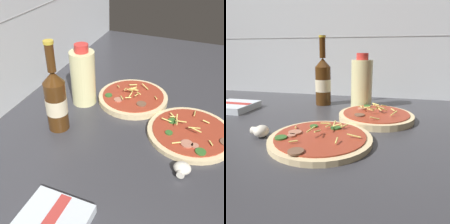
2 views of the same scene
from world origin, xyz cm
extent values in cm
cube|color=#38383D|center=(0.00, 0.00, 1.25)|extent=(160.00, 90.00, 2.50)
cube|color=silver|center=(0.00, 45.50, 30.00)|extent=(160.00, 1.00, 60.00)
cube|color=gray|center=(0.00, 44.95, 30.00)|extent=(156.80, 0.16, 0.30)
cylinder|color=beige|center=(2.58, -12.16, 3.18)|extent=(25.10, 25.10, 1.36)
cylinder|color=#9E3823|center=(2.58, -12.16, 4.01)|extent=(22.09, 22.09, 0.30)
cylinder|color=#336628|center=(-5.92, -15.97, 4.36)|extent=(2.86, 2.86, 0.40)
cylinder|color=#B7755B|center=(-4.08, -12.08, 4.36)|extent=(3.34, 3.34, 0.40)
cylinder|color=brown|center=(0.58, -21.96, 4.36)|extent=(3.35, 3.35, 0.40)
cylinder|color=#B7755B|center=(-4.05, -14.24, 4.36)|extent=(2.03, 2.03, 0.40)
cylinder|color=#336628|center=(-1.13, -6.54, 4.36)|extent=(2.13, 2.13, 0.40)
cylinder|color=#336628|center=(4.90, -6.37, 4.36)|extent=(2.77, 2.77, 0.40)
cylinder|color=#EADB6B|center=(7.49, -15.80, 4.88)|extent=(0.39, 2.11, 0.92)
cylinder|color=#EADB6B|center=(4.06, -4.64, 4.80)|extent=(0.51, 3.08, 1.05)
cylinder|color=#EADB6B|center=(6.39, -6.17, 4.88)|extent=(0.92, 2.01, 0.44)
cylinder|color=#EADB6B|center=(2.60, -7.94, 5.89)|extent=(2.54, 0.77, 0.37)
cylinder|color=#EADB6B|center=(0.71, -13.56, 6.09)|extent=(1.15, 3.25, 0.65)
cylinder|color=#EADB6B|center=(-5.09, -9.39, 4.69)|extent=(1.18, 2.39, 0.78)
cylinder|color=#EADB6B|center=(10.70, -12.03, 4.83)|extent=(3.33, 0.47, 0.91)
cylinder|color=#EADB6B|center=(-1.76, -18.13, 4.71)|extent=(1.86, 1.33, 0.37)
cylinder|color=#EADB6B|center=(5.66, -7.37, 5.54)|extent=(2.11, 0.63, 1.04)
cylinder|color=#EADB6B|center=(3.72, -8.89, 5.67)|extent=(0.76, 3.40, 0.97)
cylinder|color=#EADB6B|center=(2.18, -13.01, 5.58)|extent=(0.72, 3.37, 1.13)
cylinder|color=#EADB6B|center=(7.09, -5.86, 4.87)|extent=(1.70, 1.84, 0.74)
cylinder|color=beige|center=(14.27, 9.28, 3.47)|extent=(23.75, 23.75, 1.95)
cylinder|color=#9E3823|center=(14.27, 9.28, 4.60)|extent=(20.90, 20.90, 0.30)
cylinder|color=#336628|center=(10.64, 16.90, 4.95)|extent=(2.43, 2.43, 0.40)
cylinder|color=brown|center=(9.58, 4.89, 4.95)|extent=(3.18, 3.18, 0.40)
cylinder|color=#B7755B|center=(9.18, 12.87, 4.95)|extent=(2.78, 2.78, 0.40)
cylinder|color=#EADB6B|center=(9.52, 9.47, 6.34)|extent=(1.14, 1.94, 0.39)
cylinder|color=#EADB6B|center=(14.51, 10.29, 6.03)|extent=(1.08, 1.88, 0.53)
cylinder|color=#EADB6B|center=(16.42, 15.53, 5.73)|extent=(1.89, 1.58, 0.86)
cylinder|color=#EADB6B|center=(14.07, 9.19, 7.61)|extent=(2.42, 1.87, 0.48)
cylinder|color=#EADB6B|center=(14.44, 1.39, 5.34)|extent=(2.71, 1.54, 1.15)
cylinder|color=#EADB6B|center=(19.54, 11.01, 5.61)|extent=(1.44, 2.66, 0.41)
cylinder|color=#EADB6B|center=(9.49, 11.70, 5.91)|extent=(2.70, 1.93, 1.03)
cylinder|color=#EADB6B|center=(13.36, 10.21, 7.12)|extent=(0.48, 2.24, 0.50)
cylinder|color=#EADB6B|center=(15.16, 12.50, 5.89)|extent=(3.18, 0.85, 1.34)
cylinder|color=#EADB6B|center=(13.10, 7.01, 6.58)|extent=(1.58, 1.84, 0.60)
cylinder|color=#EADB6B|center=(13.40, 9.21, 7.60)|extent=(0.81, 2.63, 0.47)
cylinder|color=#EADB6B|center=(19.75, 6.64, 5.69)|extent=(2.16, 2.99, 1.13)
cylinder|color=#EADB6B|center=(11.39, 9.37, 6.40)|extent=(2.12, 0.65, 0.79)
cylinder|color=#EADB6B|center=(12.64, 7.55, 6.10)|extent=(2.41, 0.83, 0.72)
cylinder|color=#EADB6B|center=(15.17, 8.88, 6.22)|extent=(2.04, 1.88, 1.02)
cylinder|color=#EADB6B|center=(16.49, 10.33, 5.79)|extent=(2.57, 2.03, 1.25)
cylinder|color=#47280F|center=(-8.38, 25.25, 10.12)|extent=(6.23, 6.23, 15.24)
cone|color=#47280F|center=(-8.38, 25.25, 19.46)|extent=(6.23, 6.23, 3.45)
cylinder|color=#47280F|center=(-8.38, 25.25, 25.02)|extent=(2.37, 2.37, 7.66)
cylinder|color=gold|center=(-8.38, 25.25, 29.25)|extent=(2.72, 2.72, 0.80)
cylinder|color=beige|center=(-8.38, 25.25, 10.43)|extent=(6.29, 6.29, 4.88)
cylinder|color=beige|center=(7.41, 24.54, 11.59)|extent=(8.11, 8.11, 18.18)
cylinder|color=red|center=(7.41, 24.54, 21.91)|extent=(4.46, 4.46, 2.48)
cylinder|color=white|center=(-14.96, -12.54, 4.02)|extent=(1.96, 1.96, 1.96)
ellipsoid|color=silver|center=(-13.22, -12.54, 4.02)|extent=(3.70, 4.35, 3.05)
cube|color=silver|center=(-38.91, 9.39, 3.70)|extent=(15.09, 14.20, 2.40)
cube|color=#B73833|center=(-38.91, 9.39, 4.98)|extent=(14.14, 2.77, 0.16)
camera|label=1|loc=(-65.11, -14.65, 54.61)|focal=45.00mm
camera|label=2|loc=(18.30, -58.94, 23.83)|focal=35.00mm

